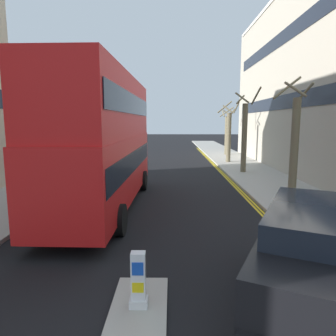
{
  "coord_description": "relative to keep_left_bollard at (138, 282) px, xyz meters",
  "views": [
    {
      "loc": [
        0.63,
        -1.36,
        3.67
      ],
      "look_at": [
        0.5,
        11.0,
        1.8
      ],
      "focal_mm": 32.73,
      "sensor_mm": 36.0,
      "label": 1
    }
  ],
  "objects": [
    {
      "name": "kerb_line_outer",
      "position": [
        4.4,
        9.85,
        -0.6
      ],
      "size": [
        0.1,
        56.0,
        0.01
      ],
      "primitive_type": "cube",
      "color": "yellow",
      "rests_on": "ground"
    },
    {
      "name": "sidewalk_right",
      "position": [
        6.5,
        11.85,
        -0.54
      ],
      "size": [
        4.0,
        80.0,
        0.14
      ],
      "primitive_type": "cube",
      "color": "#ADA89E",
      "rests_on": "ground"
    },
    {
      "name": "street_tree_mid",
      "position": [
        5.7,
        21.63,
        1.9
      ],
      "size": [
        1.78,
        1.69,
        5.38
      ],
      "color": "#6B6047",
      "rests_on": "sidewalk_right"
    },
    {
      "name": "street_tree_near",
      "position": [
        5.77,
        16.07,
        2.14
      ],
      "size": [
        1.67,
        1.64,
        5.86
      ],
      "color": "#6B6047",
      "rests_on": "sidewalk_right"
    },
    {
      "name": "street_tree_far",
      "position": [
        6.56,
        9.29,
        2.08
      ],
      "size": [
        1.64,
        1.78,
        5.77
      ],
      "color": "#6B6047",
      "rests_on": "sidewalk_right"
    },
    {
      "name": "traffic_island",
      "position": [
        0.0,
        0.0,
        -0.56
      ],
      "size": [
        1.1,
        2.2,
        0.1
      ],
      "primitive_type": "cube",
      "color": "#ADA89E",
      "rests_on": "ground"
    },
    {
      "name": "keep_left_bollard",
      "position": [
        0.0,
        0.0,
        0.0
      ],
      "size": [
        0.36,
        0.28,
        1.11
      ],
      "color": "silver",
      "rests_on": "traffic_island"
    },
    {
      "name": "street_tree_distant",
      "position": [
        6.66,
        27.91,
        1.79
      ],
      "size": [
        1.49,
        1.39,
        5.14
      ],
      "color": "#6B6047",
      "rests_on": "sidewalk_right"
    },
    {
      "name": "taxi_minivan",
      "position": [
        3.27,
        -0.24,
        0.46
      ],
      "size": [
        3.74,
        5.15,
        2.12
      ],
      "color": "black",
      "rests_on": "ground"
    },
    {
      "name": "kerb_line_inner",
      "position": [
        4.24,
        9.85,
        -0.6
      ],
      "size": [
        0.1,
        56.0,
        0.01
      ],
      "primitive_type": "cube",
      "color": "yellow",
      "rests_on": "ground"
    },
    {
      "name": "sidewalk_left",
      "position": [
        -6.5,
        11.85,
        -0.54
      ],
      "size": [
        4.0,
        80.0,
        0.14
      ],
      "primitive_type": "cube",
      "color": "#ADA89E",
      "rests_on": "ground"
    },
    {
      "name": "double_decker_bus_away",
      "position": [
        -2.19,
        7.42,
        2.42
      ],
      "size": [
        2.99,
        10.86,
        5.64
      ],
      "color": "red",
      "rests_on": "ground"
    }
  ]
}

